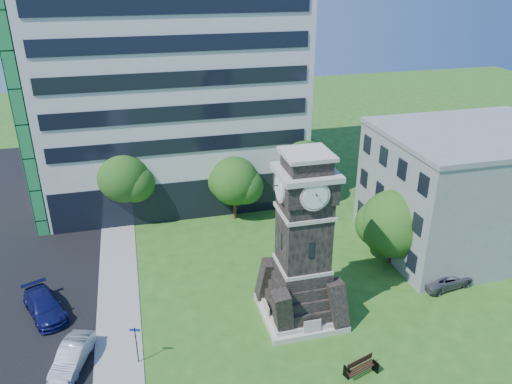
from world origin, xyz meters
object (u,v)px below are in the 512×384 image
object	(u,v)px
car_street_north	(45,306)
street_sign	(136,341)
car_street_mid	(72,356)
car_east_lot	(445,278)
clock_tower	(303,250)
park_bench	(361,367)

from	to	relation	value
car_street_north	street_sign	distance (m)	8.98
car_street_mid	car_east_lot	bearing A→B (deg)	21.26
car_street_mid	car_street_north	bearing A→B (deg)	129.55
clock_tower	park_bench	world-z (taller)	clock_tower
clock_tower	park_bench	distance (m)	8.05
car_east_lot	park_bench	xyz separation A→B (m)	(-10.30, -6.86, -0.07)
clock_tower	car_east_lot	size ratio (longest dim) A/B	2.73
car_street_mid	street_sign	size ratio (longest dim) A/B	1.57
car_street_north	park_bench	size ratio (longest dim) A/B	2.50
car_street_north	car_east_lot	world-z (taller)	car_street_north
car_street_mid	street_sign	xyz separation A→B (m)	(3.92, -0.81, 0.99)
car_street_mid	car_street_north	distance (m)	6.06
clock_tower	car_street_north	xyz separation A→B (m)	(-17.48, 4.42, -4.55)
clock_tower	street_sign	distance (m)	12.02
car_east_lot	park_bench	distance (m)	12.37
clock_tower	car_east_lot	bearing A→B (deg)	2.71
car_street_north	street_sign	size ratio (longest dim) A/B	1.87
car_street_mid	park_bench	bearing A→B (deg)	0.79
car_street_mid	park_bench	distance (m)	17.66
clock_tower	car_street_north	bearing A→B (deg)	165.80
clock_tower	street_sign	world-z (taller)	clock_tower
car_street_north	park_bench	world-z (taller)	car_street_north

